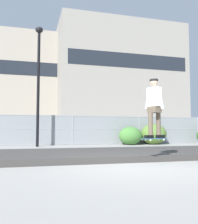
{
  "coord_description": "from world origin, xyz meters",
  "views": [
    {
      "loc": [
        -2.64,
        -6.08,
        0.93
      ],
      "look_at": [
        0.22,
        4.4,
        1.7
      ],
      "focal_mm": 41.12,
      "sensor_mm": 36.0,
      "label": 1
    }
  ],
  "objects": [
    {
      "name": "skateboard",
      "position": [
        0.78,
        0.48,
        0.69
      ],
      "size": [
        0.82,
        0.43,
        0.07
      ],
      "color": "#2D608C"
    },
    {
      "name": "gravel_berm",
      "position": [
        0.0,
        2.66,
        0.09
      ],
      "size": [
        16.88,
        3.86,
        0.19
      ],
      "primitive_type": "cube",
      "color": "#3D3A38",
      "rests_on": "ground_plane"
    },
    {
      "name": "chain_fence",
      "position": [
        0.0,
        9.85,
        0.93
      ],
      "size": [
        27.31,
        0.06,
        1.85
      ],
      "color": "gray",
      "rests_on": "ground_plane"
    },
    {
      "name": "skater",
      "position": [
        0.78,
        0.48,
        1.66
      ],
      "size": [
        0.72,
        0.62,
        1.7
      ],
      "color": "black",
      "rests_on": "skateboard"
    },
    {
      "name": "shrub_left",
      "position": [
        3.58,
        9.12,
        0.58
      ],
      "size": [
        1.49,
        1.22,
        1.15
      ],
      "color": "#477F38",
      "rests_on": "ground_plane"
    },
    {
      "name": "library_building",
      "position": [
        -8.14,
        46.31,
        9.61
      ],
      "size": [
        26.95,
        11.35,
        19.21
      ],
      "color": "#9E9384",
      "rests_on": "ground_plane"
    },
    {
      "name": "parked_car_near",
      "position": [
        -3.25,
        12.37,
        0.84
      ],
      "size": [
        4.42,
        2.0,
        1.66
      ],
      "color": "maroon",
      "rests_on": "ground_plane"
    },
    {
      "name": "shrub_center",
      "position": [
        5.25,
        9.21,
        0.67
      ],
      "size": [
        1.73,
        1.42,
        1.34
      ],
      "color": "#567A33",
      "rests_on": "ground_plane"
    },
    {
      "name": "ground_plane",
      "position": [
        0.0,
        0.0,
        0.0
      ],
      "size": [
        120.0,
        120.0,
        0.0
      ],
      "primitive_type": "plane",
      "color": "gray"
    },
    {
      "name": "parked_car_mid",
      "position": [
        1.99,
        12.8,
        0.84
      ],
      "size": [
        4.52,
        2.19,
        1.66
      ],
      "color": "#B7BABF",
      "rests_on": "ground_plane"
    },
    {
      "name": "office_block",
      "position": [
        13.77,
        41.14,
        10.28
      ],
      "size": [
        23.17,
        14.7,
        20.56
      ],
      "color": "gray",
      "rests_on": "ground_plane"
    },
    {
      "name": "street_lamp",
      "position": [
        -2.17,
        8.8,
        4.29
      ],
      "size": [
        0.44,
        0.44,
        6.91
      ],
      "color": "black",
      "rests_on": "ground_plane"
    }
  ]
}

